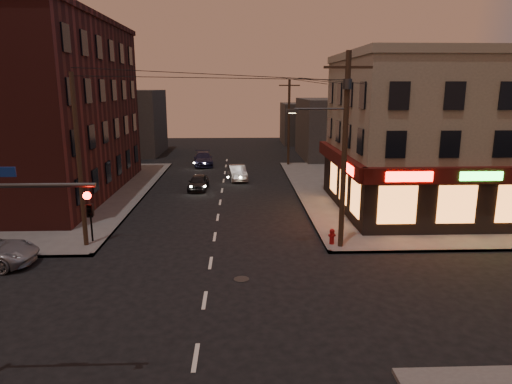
{
  "coord_description": "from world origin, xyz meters",
  "views": [
    {
      "loc": [
        1.44,
        -17.03,
        8.43
      ],
      "look_at": [
        2.29,
        5.53,
        3.2
      ],
      "focal_mm": 32.0,
      "sensor_mm": 36.0,
      "label": 1
    }
  ],
  "objects_px": {
    "sedan_near": "(198,182)",
    "sedan_far": "(203,159)",
    "fire_hydrant": "(332,236)",
    "sedan_mid": "(237,173)"
  },
  "relations": [
    {
      "from": "sedan_near",
      "to": "sedan_far",
      "type": "distance_m",
      "value": 12.14
    },
    {
      "from": "sedan_far",
      "to": "fire_hydrant",
      "type": "xyz_separation_m",
      "value": [
        8.88,
        -26.43,
        -0.1
      ]
    },
    {
      "from": "fire_hydrant",
      "to": "sedan_near",
      "type": "bearing_deg",
      "value": 120.37
    },
    {
      "from": "fire_hydrant",
      "to": "sedan_far",
      "type": "bearing_deg",
      "value": 108.58
    },
    {
      "from": "sedan_mid",
      "to": "fire_hydrant",
      "type": "height_order",
      "value": "sedan_mid"
    },
    {
      "from": "sedan_mid",
      "to": "sedan_far",
      "type": "bearing_deg",
      "value": 107.01
    },
    {
      "from": "sedan_far",
      "to": "fire_hydrant",
      "type": "relative_size",
      "value": 5.73
    },
    {
      "from": "sedan_mid",
      "to": "sedan_far",
      "type": "height_order",
      "value": "sedan_far"
    },
    {
      "from": "sedan_near",
      "to": "fire_hydrant",
      "type": "xyz_separation_m",
      "value": [
        8.38,
        -14.3,
        -0.01
      ]
    },
    {
      "from": "sedan_near",
      "to": "fire_hydrant",
      "type": "distance_m",
      "value": 16.57
    }
  ]
}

